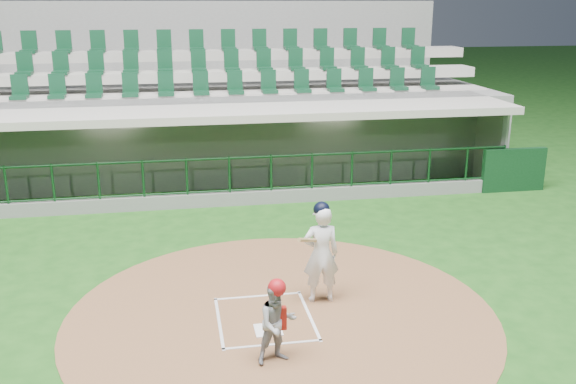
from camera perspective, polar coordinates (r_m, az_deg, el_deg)
The scene contains 8 objects.
ground at distance 11.08m, azimuth -2.31°, elevation -10.53°, with size 120.00×120.00×0.00m, color #194814.
dirt_circle at distance 10.94m, azimuth -0.58°, elevation -10.86°, with size 7.20×7.20×0.01m, color brown.
home_plate at distance 10.45m, azimuth -1.77°, elevation -12.16°, with size 0.43×0.43×0.02m, color white.
batter_box_chalk at distance 10.81m, azimuth -2.09°, elevation -11.17°, with size 1.55×1.80×0.01m.
dugout_structure at distance 18.12m, azimuth -5.30°, elevation 3.53°, with size 16.40×3.70×3.00m.
seating_deck at distance 21.03m, azimuth -6.48°, elevation 6.60°, with size 17.00×6.72×5.15m.
batter at distance 11.05m, azimuth 2.94°, elevation -5.36°, with size 0.86×0.86×1.82m.
catcher at distance 9.37m, azimuth -0.98°, elevation -11.43°, with size 0.69×0.59×1.30m.
Camera 1 is at (-1.30, -9.77, 5.06)m, focal length 40.00 mm.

